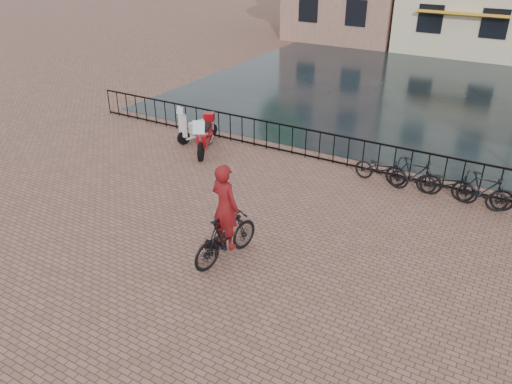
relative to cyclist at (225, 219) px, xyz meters
The scene contains 11 objects.
ground 2.04m from the cyclist, 88.20° to the right, with size 100.00×100.00×0.00m, color brown.
canal_water 15.60m from the cyclist, 89.80° to the left, with size 20.00×20.00×0.00m, color black.
railing 6.29m from the cyclist, 89.50° to the left, with size 20.00×0.05×1.02m.
cyclist is the anchor object (origin of this frame).
dog 0.86m from the cyclist, 159.58° to the left, with size 0.35×0.82×0.54m.
motorcycle 6.48m from the cyclist, 129.73° to the left, with size 1.29×2.07×1.46m.
scooter 7.59m from the cyclist, 131.27° to the left, with size 0.92×1.61×1.44m.
parked_bike_0 5.99m from the cyclist, 71.88° to the left, with size 0.60×1.72×0.90m, color black.
parked_bike_1 6.35m from the cyclist, 63.67° to the left, with size 0.47×1.66×1.00m, color black.
parked_bike_2 6.83m from the cyclist, 56.48° to the left, with size 0.60×1.72×0.90m, color black.
parked_bike_3 7.39m from the cyclist, 50.30° to the left, with size 0.47×1.66×1.00m, color black.
Camera 1 is at (5.38, -6.20, 6.80)m, focal length 35.00 mm.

